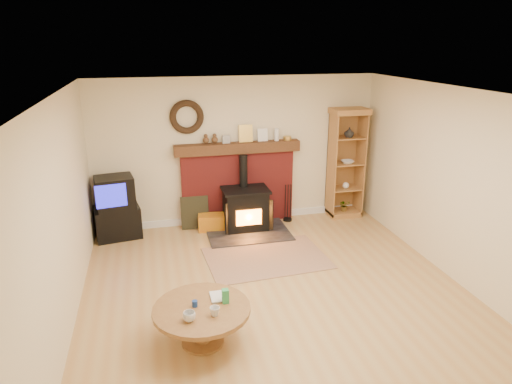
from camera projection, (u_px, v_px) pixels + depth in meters
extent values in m
plane|color=#B2844A|center=(279.00, 297.00, 5.92)|extent=(5.50, 5.50, 0.00)
cube|color=beige|center=(237.00, 151.00, 8.04)|extent=(5.00, 0.02, 2.60)
cube|color=beige|center=(399.00, 344.00, 2.97)|extent=(5.00, 0.02, 2.60)
cube|color=beige|center=(60.00, 221.00, 4.96)|extent=(0.02, 5.50, 2.60)
cube|color=beige|center=(461.00, 188.00, 6.05)|extent=(0.02, 5.50, 2.60)
cube|color=white|center=(282.00, 94.00, 5.09)|extent=(5.00, 5.50, 0.02)
cube|color=white|center=(238.00, 217.00, 8.42)|extent=(5.00, 0.04, 0.12)
torus|color=black|center=(187.00, 117.00, 7.59)|extent=(0.57, 0.11, 0.57)
cube|color=maroon|center=(238.00, 188.00, 8.18)|extent=(2.00, 0.15, 1.30)
cube|color=#372411|center=(238.00, 148.00, 7.91)|extent=(2.20, 0.22, 0.18)
cube|color=#999999|center=(226.00, 139.00, 7.82)|extent=(0.13, 0.05, 0.14)
cube|color=gold|center=(246.00, 133.00, 7.89)|extent=(0.24, 0.06, 0.30)
cube|color=white|center=(263.00, 135.00, 7.97)|extent=(0.18, 0.05, 0.22)
cylinder|color=white|center=(277.00, 134.00, 8.01)|extent=(0.08, 0.08, 0.22)
cylinder|color=gold|center=(287.00, 138.00, 8.08)|extent=(0.14, 0.14, 0.07)
cube|color=black|center=(248.00, 232.00, 7.86)|extent=(1.40, 1.00, 0.03)
cube|color=black|center=(246.00, 209.00, 7.94)|extent=(0.72, 0.52, 0.67)
cube|color=black|center=(245.00, 190.00, 7.82)|extent=(0.80, 0.57, 0.04)
cylinder|color=black|center=(243.00, 171.00, 7.87)|extent=(0.14, 0.14, 0.56)
cube|color=orange|center=(249.00, 217.00, 7.70)|extent=(0.43, 0.02, 0.27)
cube|color=black|center=(229.00, 217.00, 7.68)|extent=(0.17, 0.23, 0.54)
cube|color=black|center=(267.00, 213.00, 7.82)|extent=(0.17, 0.23, 0.54)
cube|color=brown|center=(266.00, 258.00, 6.97)|extent=(1.87, 1.35, 0.01)
cube|color=black|center=(118.00, 222.00, 7.65)|extent=(0.79, 0.61, 0.53)
cube|color=black|center=(115.00, 192.00, 7.48)|extent=(0.67, 0.59, 0.53)
cube|color=#1B1BC6|center=(111.00, 196.00, 7.23)|extent=(0.47, 0.09, 0.38)
cube|color=olive|center=(343.00, 212.00, 8.68)|extent=(0.59, 0.43, 0.10)
cube|color=olive|center=(341.00, 162.00, 8.57)|extent=(0.59, 0.02, 1.87)
cube|color=olive|center=(331.00, 166.00, 8.32)|extent=(0.02, 0.43, 1.87)
cube|color=olive|center=(360.00, 164.00, 8.44)|extent=(0.02, 0.43, 1.87)
cube|color=olive|center=(349.00, 111.00, 8.06)|extent=(0.65, 0.47, 0.10)
cube|color=olive|center=(344.00, 188.00, 8.52)|extent=(0.55, 0.39, 0.02)
cube|color=olive|center=(346.00, 163.00, 8.37)|extent=(0.55, 0.39, 0.02)
cube|color=olive|center=(348.00, 137.00, 8.21)|extent=(0.55, 0.39, 0.02)
imported|color=white|center=(349.00, 132.00, 8.14)|extent=(0.18, 0.18, 0.18)
imported|color=white|center=(347.00, 162.00, 8.31)|extent=(0.23, 0.23, 0.06)
sphere|color=white|center=(346.00, 185.00, 8.45)|extent=(0.12, 0.12, 0.12)
imported|color=#319551|center=(344.00, 205.00, 8.58)|extent=(0.20, 0.18, 0.22)
cube|color=gold|center=(211.00, 222.00, 7.97)|extent=(0.48, 0.33, 0.28)
cube|color=black|center=(195.00, 213.00, 8.00)|extent=(0.48, 0.13, 0.58)
cylinder|color=black|center=(287.00, 219.00, 8.41)|extent=(0.16, 0.16, 0.04)
cylinder|color=black|center=(285.00, 203.00, 8.30)|extent=(0.02, 0.02, 0.70)
cylinder|color=black|center=(288.00, 203.00, 8.31)|extent=(0.02, 0.02, 0.70)
cylinder|color=black|center=(291.00, 202.00, 8.32)|extent=(0.02, 0.02, 0.70)
cylinder|color=brown|center=(203.00, 341.00, 5.03)|extent=(0.47, 0.47, 0.03)
cylinder|color=brown|center=(202.00, 326.00, 4.97)|extent=(0.17, 0.17, 0.37)
cylinder|color=brown|center=(202.00, 309.00, 4.90)|extent=(1.06, 1.06, 0.05)
imported|color=white|center=(189.00, 316.00, 4.65)|extent=(0.13, 0.13, 0.10)
imported|color=white|center=(215.00, 311.00, 4.74)|extent=(0.11, 0.11, 0.10)
imported|color=#4C331E|center=(210.00, 298.00, 5.06)|extent=(0.18, 0.24, 0.02)
cylinder|color=navy|center=(195.00, 304.00, 4.90)|extent=(0.06, 0.06, 0.07)
cube|color=#319551|center=(225.00, 296.00, 4.96)|extent=(0.07, 0.07, 0.16)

